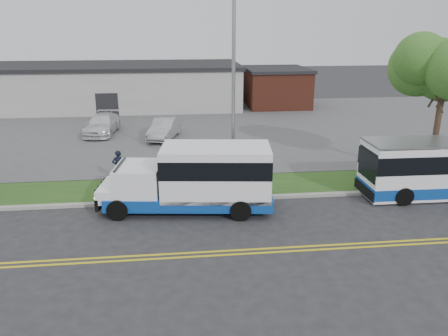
{
  "coord_description": "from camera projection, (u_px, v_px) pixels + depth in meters",
  "views": [
    {
      "loc": [
        0.16,
        -18.36,
        8.12
      ],
      "look_at": [
        2.36,
        1.25,
        1.6
      ],
      "focal_mm": 35.0,
      "sensor_mm": 36.0,
      "label": 1
    }
  ],
  "objects": [
    {
      "name": "verge",
      "position": [
        175.0,
        188.0,
        22.57
      ],
      "size": [
        80.0,
        3.3,
        0.1
      ],
      "primitive_type": "cube",
      "color": "#234617",
      "rests_on": "ground"
    },
    {
      "name": "curb",
      "position": [
        175.0,
        201.0,
        20.87
      ],
      "size": [
        80.0,
        0.3,
        0.15
      ],
      "primitive_type": "cube",
      "color": "#9E9B93",
      "rests_on": "ground"
    },
    {
      "name": "parking_lot",
      "position": [
        174.0,
        127.0,
        35.88
      ],
      "size": [
        80.0,
        25.0,
        0.1
      ],
      "primitive_type": "cube",
      "color": "#4C4C4F",
      "rests_on": "ground"
    },
    {
      "name": "shuttle_bus",
      "position": [
        199.0,
        176.0,
        19.63
      ],
      "size": [
        8.05,
        3.44,
        3.0
      ],
      "rotation": [
        0.0,
        0.0,
        -0.12
      ],
      "color": "#0D3E97",
      "rests_on": "ground"
    },
    {
      "name": "grocery_bag_right",
      "position": [
        126.0,
        177.0,
        23.5
      ],
      "size": [
        0.32,
        0.32,
        0.32
      ],
      "primitive_type": "sphere",
      "color": "white",
      "rests_on": "verge"
    },
    {
      "name": "ground",
      "position": [
        176.0,
        212.0,
        19.85
      ],
      "size": [
        140.0,
        140.0,
        0.0
      ],
      "primitive_type": "plane",
      "color": "#28282B",
      "rests_on": "ground"
    },
    {
      "name": "tree_east",
      "position": [
        447.0,
        64.0,
        22.22
      ],
      "size": [
        5.2,
        5.2,
        8.33
      ],
      "color": "#31251B",
      "rests_on": "verge"
    },
    {
      "name": "commercial_building",
      "position": [
        113.0,
        86.0,
        44.0
      ],
      "size": [
        25.4,
        10.4,
        4.35
      ],
      "color": "#9E9E99",
      "rests_on": "ground"
    },
    {
      "name": "parked_car_a",
      "position": [
        165.0,
        129.0,
        32.0
      ],
      "size": [
        2.63,
        4.67,
        1.46
      ],
      "primitive_type": "imported",
      "rotation": [
        0.0,
        0.0,
        -0.26
      ],
      "color": "#A0A4A7",
      "rests_on": "parking_lot"
    },
    {
      "name": "lane_line_south",
      "position": [
        176.0,
        258.0,
        15.93
      ],
      "size": [
        70.0,
        0.12,
        0.01
      ],
      "primitive_type": "cube",
      "color": "gold",
      "rests_on": "ground"
    },
    {
      "name": "pedestrian",
      "position": [
        119.0,
        166.0,
        23.01
      ],
      "size": [
        0.74,
        0.59,
        1.76
      ],
      "primitive_type": "imported",
      "rotation": [
        0.0,
        0.0,
        3.44
      ],
      "color": "black",
      "rests_on": "verge"
    },
    {
      "name": "grocery_bag_left",
      "position": [
        113.0,
        181.0,
        22.97
      ],
      "size": [
        0.32,
        0.32,
        0.32
      ],
      "primitive_type": "sphere",
      "color": "white",
      "rests_on": "verge"
    },
    {
      "name": "lane_line_north",
      "position": [
        176.0,
        254.0,
        16.22
      ],
      "size": [
        70.0,
        0.12,
        0.01
      ],
      "primitive_type": "cube",
      "color": "gold",
      "rests_on": "ground"
    },
    {
      "name": "brick_wing",
      "position": [
        276.0,
        87.0,
        44.88
      ],
      "size": [
        6.3,
        7.3,
        3.9
      ],
      "color": "brown",
      "rests_on": "ground"
    },
    {
      "name": "parked_car_b",
      "position": [
        102.0,
        124.0,
        33.37
      ],
      "size": [
        2.5,
        5.22,
        1.47
      ],
      "primitive_type": "imported",
      "rotation": [
        0.0,
        0.0,
        -0.09
      ],
      "color": "white",
      "rests_on": "parking_lot"
    },
    {
      "name": "streetlight_near",
      "position": [
        234.0,
        87.0,
        21.1
      ],
      "size": [
        0.35,
        1.53,
        9.5
      ],
      "color": "gray",
      "rests_on": "verge"
    }
  ]
}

